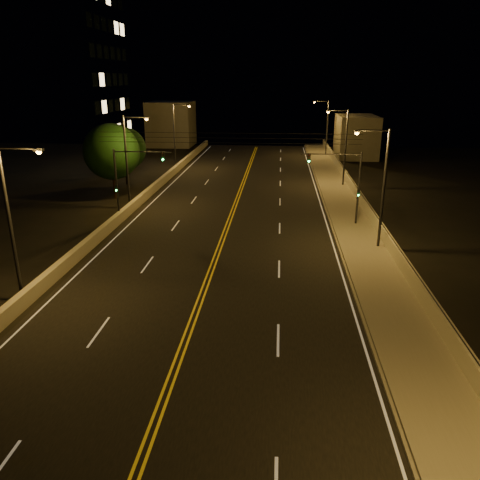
# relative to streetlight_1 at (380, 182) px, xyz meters

# --- Properties ---
(road) EXTENTS (18.00, 120.00, 0.02)m
(road) POSITION_rel_streetlight_1_xyz_m (-11.51, -3.89, -5.11)
(road) COLOR black
(road) RESTS_ON ground
(sidewalk) EXTENTS (3.60, 120.00, 0.30)m
(sidewalk) POSITION_rel_streetlight_1_xyz_m (-0.71, -3.89, -4.97)
(sidewalk) COLOR gray
(sidewalk) RESTS_ON ground
(curb) EXTENTS (0.14, 120.00, 0.15)m
(curb) POSITION_rel_streetlight_1_xyz_m (-2.58, -3.89, -5.04)
(curb) COLOR gray
(curb) RESTS_ON ground
(parapet_wall) EXTENTS (0.30, 120.00, 1.00)m
(parapet_wall) POSITION_rel_streetlight_1_xyz_m (0.94, -3.89, -4.32)
(parapet_wall) COLOR #AEA891
(parapet_wall) RESTS_ON sidewalk
(jersey_barrier) EXTENTS (0.45, 120.00, 0.90)m
(jersey_barrier) POSITION_rel_streetlight_1_xyz_m (-21.13, -3.89, -4.67)
(jersey_barrier) COLOR #AEA891
(jersey_barrier) RESTS_ON ground
(distant_building_right) EXTENTS (6.00, 10.00, 6.50)m
(distant_building_right) POSITION_rel_streetlight_1_xyz_m (4.99, 44.38, -1.87)
(distant_building_right) COLOR slate
(distant_building_right) RESTS_ON ground
(distant_building_left) EXTENTS (8.00, 8.00, 8.02)m
(distant_building_left) POSITION_rel_streetlight_1_xyz_m (-27.51, 54.71, -1.11)
(distant_building_left) COLOR slate
(distant_building_left) RESTS_ON ground
(parapet_rail) EXTENTS (0.06, 120.00, 0.06)m
(parapet_rail) POSITION_rel_streetlight_1_xyz_m (0.94, -3.89, -3.79)
(parapet_rail) COLOR black
(parapet_rail) RESTS_ON parapet_wall
(lane_markings) EXTENTS (17.32, 116.00, 0.00)m
(lane_markings) POSITION_rel_streetlight_1_xyz_m (-11.51, -3.96, -5.10)
(lane_markings) COLOR silver
(lane_markings) RESTS_ON road
(streetlight_1) EXTENTS (2.55, 0.28, 8.83)m
(streetlight_1) POSITION_rel_streetlight_1_xyz_m (0.00, 0.00, 0.00)
(streetlight_1) COLOR #2D2D33
(streetlight_1) RESTS_ON ground
(streetlight_2) EXTENTS (2.55, 0.28, 8.83)m
(streetlight_2) POSITION_rel_streetlight_1_xyz_m (0.00, 21.23, 0.00)
(streetlight_2) COLOR #2D2D33
(streetlight_2) RESTS_ON ground
(streetlight_3) EXTENTS (2.55, 0.28, 8.83)m
(streetlight_3) POSITION_rel_streetlight_1_xyz_m (0.00, 44.05, 0.00)
(streetlight_3) COLOR #2D2D33
(streetlight_3) RESTS_ON ground
(streetlight_4) EXTENTS (2.55, 0.28, 8.83)m
(streetlight_4) POSITION_rel_streetlight_1_xyz_m (-21.43, -10.24, 0.00)
(streetlight_4) COLOR #2D2D33
(streetlight_4) RESTS_ON ground
(streetlight_5) EXTENTS (2.55, 0.28, 8.83)m
(streetlight_5) POSITION_rel_streetlight_1_xyz_m (-21.43, 10.04, 0.00)
(streetlight_5) COLOR #2D2D33
(streetlight_5) RESTS_ON ground
(streetlight_6) EXTENTS (2.55, 0.28, 8.83)m
(streetlight_6) POSITION_rel_streetlight_1_xyz_m (-21.43, 31.06, 0.00)
(streetlight_6) COLOR #2D2D33
(streetlight_6) RESTS_ON ground
(traffic_signal_right) EXTENTS (5.11, 0.31, 6.36)m
(traffic_signal_right) POSITION_rel_streetlight_1_xyz_m (-1.49, 5.68, -1.12)
(traffic_signal_right) COLOR #2D2D33
(traffic_signal_right) RESTS_ON ground
(traffic_signal_left) EXTENTS (5.11, 0.31, 6.36)m
(traffic_signal_left) POSITION_rel_streetlight_1_xyz_m (-20.34, 5.68, -1.12)
(traffic_signal_left) COLOR #2D2D33
(traffic_signal_left) RESTS_ON ground
(overhead_wires) EXTENTS (22.00, 0.03, 0.83)m
(overhead_wires) POSITION_rel_streetlight_1_xyz_m (-11.51, 5.61, 2.28)
(overhead_wires) COLOR black
(building_tower) EXTENTS (24.00, 15.00, 28.33)m
(building_tower) POSITION_rel_streetlight_1_xyz_m (-41.76, 30.65, 8.48)
(building_tower) COLOR slate
(building_tower) RESTS_ON ground
(tree_0) EXTENTS (5.75, 5.75, 7.80)m
(tree_0) POSITION_rel_streetlight_1_xyz_m (-24.46, 13.76, -0.20)
(tree_0) COLOR black
(tree_0) RESTS_ON ground
(tree_1) EXTENTS (4.93, 4.93, 6.69)m
(tree_1) POSITION_rel_streetlight_1_xyz_m (-25.39, 20.77, -0.91)
(tree_1) COLOR black
(tree_1) RESTS_ON ground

